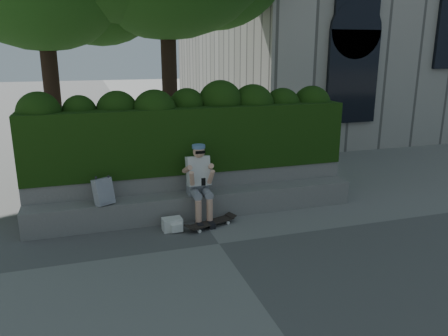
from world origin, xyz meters
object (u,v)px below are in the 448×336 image
object	(u,v)px
backpack_ground	(172,224)
skateboard	(211,223)
backpack_plaid	(103,192)
person	(199,180)

from	to	relation	value
backpack_ground	skateboard	bearing A→B (deg)	-8.35
skateboard	backpack_plaid	xyz separation A→B (m)	(-1.74, 0.45, 0.60)
skateboard	backpack_ground	bearing A→B (deg)	154.39
skateboard	person	bearing A→B (deg)	85.27
person	backpack_ground	bearing A→B (deg)	-151.29
backpack_ground	person	bearing A→B (deg)	25.97
skateboard	backpack_ground	distance (m)	0.67
person	skateboard	size ratio (longest dim) A/B	1.55
skateboard	backpack_ground	world-z (taller)	backpack_ground
backpack_plaid	backpack_ground	xyz separation A→B (m)	(1.07, -0.39, -0.57)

